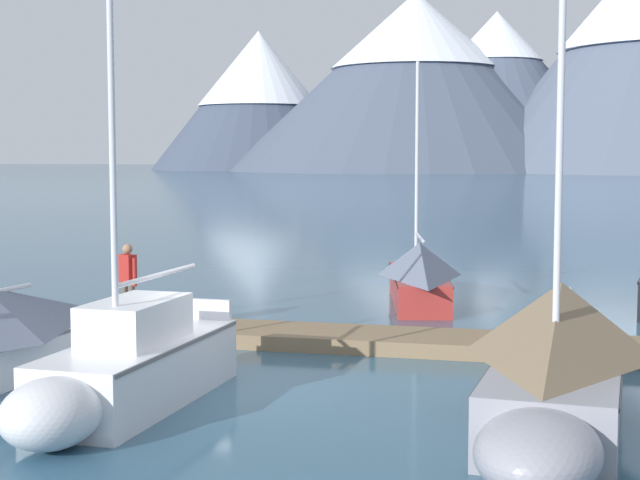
{
  "coord_description": "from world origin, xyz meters",
  "views": [
    {
      "loc": [
        4.95,
        -15.32,
        3.94
      ],
      "look_at": [
        0.0,
        6.0,
        2.0
      ],
      "focal_mm": 54.35,
      "sensor_mm": 36.0,
      "label": 1
    }
  ],
  "objects_px": {
    "sailboat_outer_slip": "(557,365)",
    "person_on_dock": "(128,277)",
    "sailboat_far_berth": "(418,273)",
    "sailboat_mid_dock_starboard": "(125,369)"
  },
  "relations": [
    {
      "from": "sailboat_far_berth",
      "to": "sailboat_outer_slip",
      "type": "relative_size",
      "value": 0.72
    },
    {
      "from": "sailboat_mid_dock_starboard",
      "to": "sailboat_far_berth",
      "type": "bearing_deg",
      "value": 76.0
    },
    {
      "from": "sailboat_mid_dock_starboard",
      "to": "person_on_dock",
      "type": "height_order",
      "value": "sailboat_mid_dock_starboard"
    },
    {
      "from": "sailboat_mid_dock_starboard",
      "to": "sailboat_outer_slip",
      "type": "distance_m",
      "value": 6.46
    },
    {
      "from": "sailboat_outer_slip",
      "to": "sailboat_far_berth",
      "type": "bearing_deg",
      "value": 106.67
    },
    {
      "from": "sailboat_outer_slip",
      "to": "person_on_dock",
      "type": "relative_size",
      "value": 5.32
    },
    {
      "from": "sailboat_outer_slip",
      "to": "sailboat_mid_dock_starboard",
      "type": "bearing_deg",
      "value": -176.47
    },
    {
      "from": "sailboat_far_berth",
      "to": "person_on_dock",
      "type": "relative_size",
      "value": 3.86
    },
    {
      "from": "sailboat_mid_dock_starboard",
      "to": "sailboat_outer_slip",
      "type": "relative_size",
      "value": 0.88
    },
    {
      "from": "sailboat_mid_dock_starboard",
      "to": "person_on_dock",
      "type": "bearing_deg",
      "value": 113.78
    }
  ]
}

